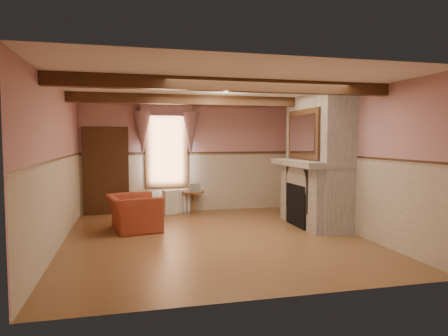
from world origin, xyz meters
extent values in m
cube|color=brown|center=(0.00, 0.00, 0.00)|extent=(5.50, 6.00, 0.01)
cube|color=silver|center=(0.00, 0.00, 2.80)|extent=(5.50, 6.00, 0.01)
cube|color=#B17B7D|center=(0.00, 3.00, 1.40)|extent=(5.50, 0.02, 2.80)
cube|color=#B17B7D|center=(0.00, -3.00, 1.40)|extent=(5.50, 0.02, 2.80)
cube|color=#B17B7D|center=(-2.75, 0.00, 1.40)|extent=(0.02, 6.00, 2.80)
cube|color=#B17B7D|center=(2.75, 0.00, 1.40)|extent=(0.02, 6.00, 2.80)
cube|color=black|center=(2.00, 0.60, 0.45)|extent=(0.20, 0.95, 0.90)
imported|color=maroon|center=(-1.46, 0.99, 0.36)|extent=(1.16, 1.27, 0.73)
cylinder|color=brown|center=(0.03, 2.70, 0.28)|extent=(0.67, 0.67, 0.55)
cube|color=#B7AD8C|center=(0.07, 2.66, 0.65)|extent=(0.29, 0.34, 0.20)
cube|color=silver|center=(-0.40, 2.70, 0.30)|extent=(0.71, 0.44, 0.60)
imported|color=brown|center=(2.24, 0.61, 1.47)|extent=(0.38, 0.38, 0.09)
cube|color=#311A0D|center=(2.24, 1.21, 1.52)|extent=(0.14, 0.24, 0.20)
cylinder|color=gold|center=(2.24, 1.14, 1.56)|extent=(0.11, 0.11, 0.28)
cylinder|color=#A02313|center=(2.24, 0.08, 1.50)|extent=(0.06, 0.06, 0.16)
cylinder|color=gold|center=(2.24, 0.27, 1.48)|extent=(0.06, 0.06, 0.12)
cube|color=gray|center=(2.42, 0.60, 1.40)|extent=(0.85, 2.00, 2.80)
cube|color=gray|center=(2.24, 0.60, 1.36)|extent=(1.05, 2.05, 0.12)
cube|color=silver|center=(2.06, 0.60, 1.97)|extent=(0.06, 1.44, 1.04)
cube|color=black|center=(-2.10, 2.94, 1.05)|extent=(1.10, 0.10, 2.10)
cube|color=white|center=(-0.60, 2.97, 1.65)|extent=(1.06, 0.08, 2.02)
cube|color=gray|center=(-0.60, 2.88, 2.25)|extent=(1.30, 0.14, 1.40)
cube|color=black|center=(0.00, -1.20, 2.70)|extent=(5.50, 0.18, 0.20)
cube|color=black|center=(0.00, 1.20, 2.70)|extent=(5.50, 0.18, 0.20)
camera|label=1|loc=(-1.57, -7.27, 1.84)|focal=32.00mm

